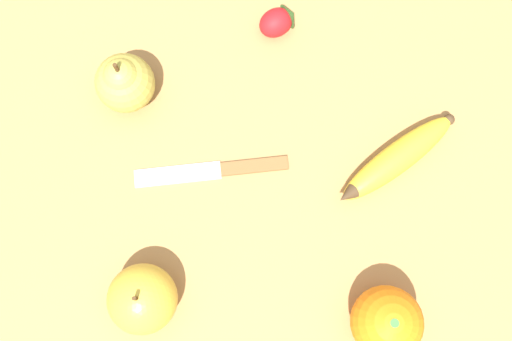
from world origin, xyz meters
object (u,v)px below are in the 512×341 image
pear (124,82)px  apple (142,299)px  paring_knife (217,170)px  banana (397,159)px  orange (387,322)px  strawberry (278,21)px

pear → apple: 0.25m
pear → paring_knife: (-0.07, 0.13, -0.04)m
apple → banana: bearing=-171.9°
pear → paring_knife: bearing=116.8°
pear → apple: (0.06, 0.24, -0.00)m
orange → strawberry: (-0.03, -0.38, -0.02)m
pear → paring_knife: 0.15m
apple → paring_knife: 0.17m
strawberry → pear: bearing=175.5°
strawberry → paring_knife: (0.14, 0.15, -0.01)m
pear → paring_knife: pear is taller
strawberry → paring_knife: size_ratio=0.29×
orange → pear: 0.40m
apple → paring_knife: apple is taller
pear → apple: pear is taller
orange → paring_knife: (0.11, -0.23, -0.04)m
orange → apple: size_ratio=0.96×
banana → paring_knife: 0.21m
paring_knife → orange: bearing=-139.7°
orange → pear: bearing=-64.0°
orange → paring_knife: orange is taller
apple → paring_knife: size_ratio=0.45×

